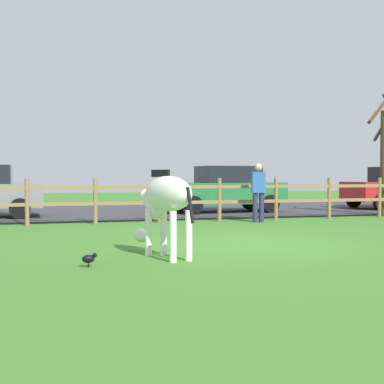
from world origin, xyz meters
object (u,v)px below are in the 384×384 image
Objects in this scene: visitor_near_fence at (258,190)px; parked_car_green at (225,189)px; zebra at (165,200)px; crow_on_grass at (89,258)px.

parked_car_green is at bearing 86.10° from visitor_near_fence.
visitor_near_fence is (-0.24, -3.52, 0.06)m from parked_car_green.
zebra is at bearing -114.71° from parked_car_green.
parked_car_green is at bearing 60.63° from crow_on_grass.
zebra is at bearing 24.82° from crow_on_grass.
visitor_near_fence is at bearing 49.84° from crow_on_grass.
crow_on_grass is at bearing -130.16° from visitor_near_fence.
zebra is 0.47× the size of parked_car_green.
crow_on_grass is 11.16m from parked_car_green.
zebra reaches higher than crow_on_grass.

